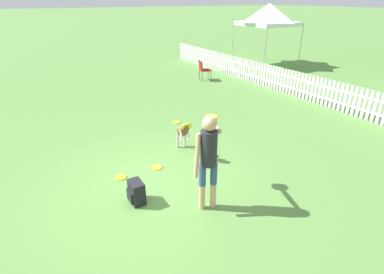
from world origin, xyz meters
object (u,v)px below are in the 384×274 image
(canopy_tent_main, at_px, (269,14))
(frisbee_midfield, at_px, (121,177))
(handler_person, at_px, (209,151))
(backpack_on_grass, at_px, (136,192))
(folding_chair_green_right, at_px, (203,68))
(leaping_dog, at_px, (183,131))
(frisbee_near_handler, at_px, (177,122))
(frisbee_near_dog, at_px, (157,167))

(canopy_tent_main, bearing_deg, frisbee_midfield, -56.17)
(handler_person, bearing_deg, canopy_tent_main, 60.41)
(backpack_on_grass, bearing_deg, folding_chair_green_right, 139.68)
(leaping_dog, height_order, folding_chair_green_right, leaping_dog)
(frisbee_near_handler, xyz_separation_m, backpack_on_grass, (3.03, -2.43, 0.20))
(frisbee_midfield, bearing_deg, leaping_dog, 100.73)
(handler_person, relative_size, folding_chair_green_right, 1.97)
(leaping_dog, distance_m, frisbee_near_dog, 1.08)
(handler_person, xyz_separation_m, frisbee_near_handler, (-3.76, 1.38, -1.09))
(frisbee_near_handler, distance_m, canopy_tent_main, 9.92)
(frisbee_near_handler, distance_m, frisbee_midfield, 3.20)
(handler_person, height_order, frisbee_midfield, handler_person)
(backpack_on_grass, relative_size, canopy_tent_main, 0.14)
(frisbee_near_dog, xyz_separation_m, canopy_tent_main, (-7.11, 9.76, 2.60))
(handler_person, bearing_deg, backpack_on_grass, 163.05)
(leaping_dog, distance_m, backpack_on_grass, 2.14)
(folding_chair_green_right, bearing_deg, leaping_dog, 159.51)
(frisbee_near_handler, height_order, canopy_tent_main, canopy_tent_main)
(handler_person, height_order, canopy_tent_main, canopy_tent_main)
(frisbee_near_handler, height_order, backpack_on_grass, backpack_on_grass)
(frisbee_near_handler, height_order, frisbee_midfield, same)
(leaping_dog, distance_m, canopy_tent_main, 11.37)
(leaping_dog, relative_size, canopy_tent_main, 0.33)
(frisbee_near_handler, bearing_deg, canopy_tent_main, 121.54)
(backpack_on_grass, bearing_deg, frisbee_midfield, 179.63)
(frisbee_near_dog, bearing_deg, folding_chair_green_right, 139.91)
(canopy_tent_main, bearing_deg, folding_chair_green_right, -76.58)
(frisbee_midfield, xyz_separation_m, folding_chair_green_right, (-5.96, 5.86, 0.52))
(frisbee_near_dog, relative_size, frisbee_midfield, 1.00)
(frisbee_midfield, height_order, folding_chair_green_right, folding_chair_green_right)
(leaping_dog, height_order, backpack_on_grass, leaping_dog)
(leaping_dog, bearing_deg, frisbee_near_handler, -95.15)
(frisbee_near_handler, bearing_deg, frisbee_midfield, -49.33)
(folding_chair_green_right, bearing_deg, frisbee_near_dog, 155.93)
(frisbee_midfield, height_order, backpack_on_grass, backpack_on_grass)
(handler_person, height_order, folding_chair_green_right, handler_person)
(canopy_tent_main, bearing_deg, frisbee_near_dog, -53.93)
(frisbee_near_handler, relative_size, frisbee_near_dog, 1.00)
(handler_person, distance_m, backpack_on_grass, 1.56)
(frisbee_midfield, bearing_deg, handler_person, 32.03)
(leaping_dog, bearing_deg, frisbee_midfield, 28.53)
(folding_chair_green_right, relative_size, canopy_tent_main, 0.28)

